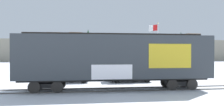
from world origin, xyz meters
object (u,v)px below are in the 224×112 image
freight_car (116,58)px  parked_car_silver (70,74)px  flagpole (156,40)px  parked_car_black (130,74)px

freight_car → parked_car_silver: freight_car is taller
freight_car → flagpole: bearing=58.2°
flagpole → parked_car_silver: (-11.58, -7.17, -4.14)m
freight_car → parked_car_silver: size_ratio=3.70×
parked_car_black → parked_car_silver: bearing=177.8°
freight_car → parked_car_black: freight_car is taller
flagpole → parked_car_silver: flagpole is taller
freight_car → parked_car_silver: bearing=131.8°
flagpole → parked_car_silver: size_ratio=1.80×
flagpole → freight_car: bearing=-121.8°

